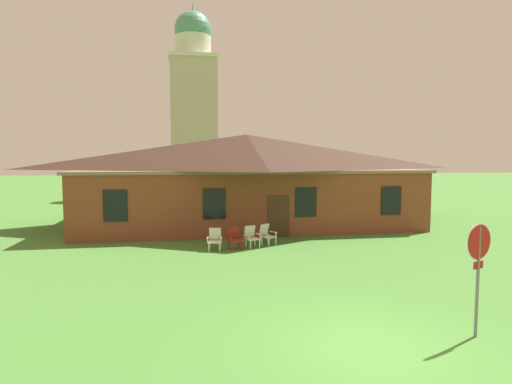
% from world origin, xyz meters
% --- Properties ---
extents(ground_plane, '(200.00, 200.00, 0.00)m').
position_xyz_m(ground_plane, '(0.00, 0.00, 0.00)').
color(ground_plane, '#477F33').
extents(brick_building, '(19.42, 10.40, 5.46)m').
position_xyz_m(brick_building, '(0.00, 17.58, 2.78)').
color(brick_building, brown).
rests_on(brick_building, ground).
extents(dome_tower, '(5.18, 5.18, 20.43)m').
position_xyz_m(dome_tower, '(-2.66, 38.19, 9.39)').
color(dome_tower, '#BCB29E').
rests_on(dome_tower, ground).
extents(stop_sign, '(0.77, 0.30, 2.55)m').
position_xyz_m(stop_sign, '(2.60, 0.14, 1.81)').
color(stop_sign, slate).
rests_on(stop_sign, ground).
extents(lawn_chair_by_porch, '(0.70, 0.74, 0.96)m').
position_xyz_m(lawn_chair_by_porch, '(-2.49, 10.09, 0.50)').
color(lawn_chair_by_porch, silver).
rests_on(lawn_chair_by_porch, ground).
extents(lawn_chair_near_door, '(0.75, 0.80, 0.96)m').
position_xyz_m(lawn_chair_near_door, '(-1.61, 10.21, 0.50)').
color(lawn_chair_near_door, maroon).
rests_on(lawn_chair_near_door, ground).
extents(lawn_chair_left_end, '(0.76, 0.81, 0.96)m').
position_xyz_m(lawn_chair_left_end, '(-0.82, 10.46, 0.50)').
color(lawn_chair_left_end, silver).
rests_on(lawn_chair_left_end, ground).
extents(lawn_chair_middle, '(0.84, 0.87, 0.96)m').
position_xyz_m(lawn_chair_middle, '(-0.04, 10.83, 0.50)').
color(lawn_chair_middle, silver).
rests_on(lawn_chair_middle, ground).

